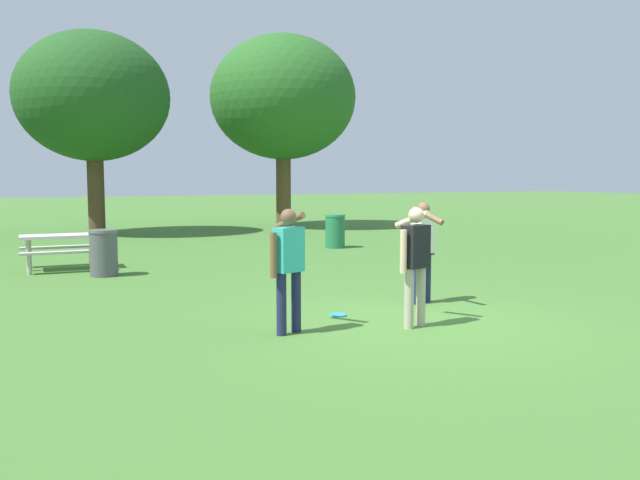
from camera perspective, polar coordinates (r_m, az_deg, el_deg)
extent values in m
plane|color=#447530|center=(9.47, 8.62, -7.08)|extent=(120.00, 120.00, 0.00)
cylinder|color=#1E234C|center=(8.57, -3.36, -5.56)|extent=(0.13, 0.13, 0.82)
cylinder|color=#1E234C|center=(8.74, -2.08, -5.33)|extent=(0.13, 0.13, 0.82)
cube|color=#33B2AD|center=(8.55, -2.73, -0.83)|extent=(0.43, 0.34, 0.58)
sphere|color=brown|center=(8.51, -2.75, 2.01)|extent=(0.21, 0.21, 0.21)
cylinder|color=brown|center=(8.38, -4.04, -1.31)|extent=(0.09, 0.09, 0.58)
cylinder|color=brown|center=(8.89, -2.69, 1.62)|extent=(0.29, 0.57, 0.28)
cylinder|color=#1E234C|center=(10.92, 9.24, -3.20)|extent=(0.13, 0.13, 0.82)
cylinder|color=#1E234C|center=(10.71, 8.42, -3.36)|extent=(0.13, 0.13, 0.82)
cube|color=white|center=(10.73, 8.89, 0.41)|extent=(0.43, 0.34, 0.58)
sphere|color=brown|center=(10.70, 8.93, 2.68)|extent=(0.21, 0.21, 0.21)
cylinder|color=brown|center=(10.94, 9.69, 0.24)|extent=(0.09, 0.09, 0.58)
cylinder|color=brown|center=(10.33, 9.29, 2.11)|extent=(0.29, 0.57, 0.28)
cylinder|color=#B7AD93|center=(9.01, 7.70, -5.05)|extent=(0.13, 0.13, 0.82)
cylinder|color=#B7AD93|center=(9.21, 8.72, -4.83)|extent=(0.13, 0.13, 0.82)
cube|color=black|center=(9.01, 8.28, -0.55)|extent=(0.43, 0.33, 0.58)
sphere|color=beige|center=(8.98, 8.32, 2.14)|extent=(0.21, 0.21, 0.21)
cylinder|color=beige|center=(8.81, 7.23, -1.00)|extent=(0.09, 0.09, 0.58)
cylinder|color=beige|center=(9.35, 7.98, 1.77)|extent=(0.27, 0.57, 0.28)
cylinder|color=#2D9EDB|center=(9.80, 1.58, -6.50)|extent=(0.25, 0.25, 0.03)
cube|color=beige|center=(15.59, -21.51, 0.32)|extent=(1.71, 0.78, 0.06)
cube|color=#B6B2A8|center=(15.04, -21.37, -1.00)|extent=(1.70, 0.28, 0.05)
cube|color=#B6B2A8|center=(16.19, -21.56, -0.56)|extent=(1.70, 0.28, 0.05)
cylinder|color=#B6B2A8|center=(15.61, -23.89, -1.18)|extent=(0.11, 0.11, 0.71)
cylinder|color=#B6B2A8|center=(15.05, -23.86, -1.98)|extent=(0.09, 0.09, 0.41)
cylinder|color=#B6B2A8|center=(16.20, -23.88, -1.47)|extent=(0.09, 0.09, 0.41)
cylinder|color=#B6B2A8|center=(15.67, -19.03, -0.98)|extent=(0.11, 0.11, 0.71)
cylinder|color=#B6B2A8|center=(15.11, -18.82, -1.77)|extent=(0.09, 0.09, 0.41)
cylinder|color=#B6B2A8|center=(16.26, -19.20, -1.28)|extent=(0.09, 0.09, 0.41)
cylinder|color=#515156|center=(14.28, -18.21, -1.18)|extent=(0.56, 0.56, 0.90)
cylinder|color=slate|center=(14.24, -18.27, 0.73)|extent=(0.59, 0.59, 0.06)
cylinder|color=#237047|center=(18.87, 1.32, 0.68)|extent=(0.56, 0.56, 0.90)
cylinder|color=#2E8657|center=(18.83, 1.32, 2.13)|extent=(0.59, 0.59, 0.06)
cylinder|color=#4C3823|center=(24.27, -18.82, 4.36)|extent=(0.57, 0.57, 3.34)
ellipsoid|color=#21511E|center=(24.42, -19.06, 11.66)|extent=(5.21, 5.21, 4.43)
cylinder|color=brown|center=(26.34, -3.18, 4.96)|extent=(0.59, 0.59, 3.56)
ellipsoid|color=#286023|center=(26.51, -3.22, 12.22)|extent=(5.71, 5.71, 4.85)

